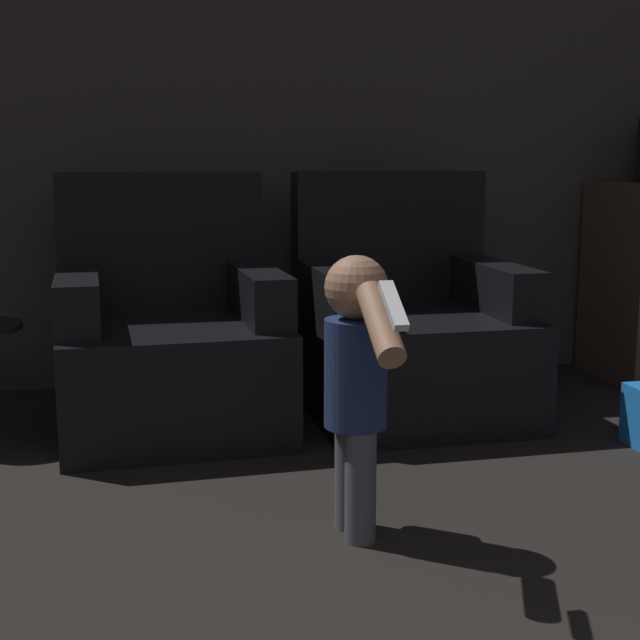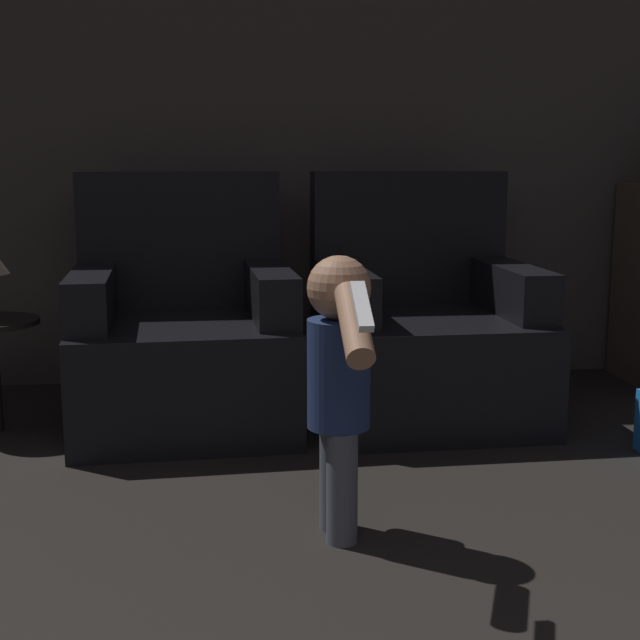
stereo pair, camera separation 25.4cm
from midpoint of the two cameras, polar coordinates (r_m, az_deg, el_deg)
wall_back at (r=4.31m, az=-4.79°, el=13.28°), size 8.40×0.05×2.60m
armchair_left at (r=3.67m, az=-6.79°, el=-1.31°), size 0.91×0.95×1.02m
armchair_right at (r=3.80m, az=8.53°, el=-0.96°), size 0.89×0.93×1.02m
person_toddler at (r=2.49m, az=4.16°, el=-3.51°), size 0.18×0.56×0.81m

